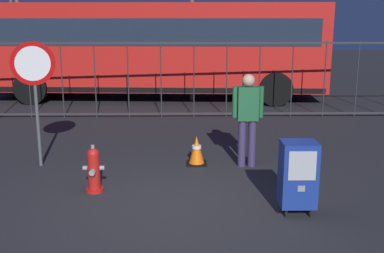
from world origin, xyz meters
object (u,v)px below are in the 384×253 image
object	(u,v)px
newspaper_box_primary	(298,174)
bus_near	(156,45)
pedestrian	(248,115)
traffic_cone	(197,151)
fire_hydrant	(94,170)
stop_sign	(34,78)

from	to	relation	value
newspaper_box_primary	bus_near	size ratio (longest dim) A/B	0.10
bus_near	pedestrian	bearing A→B (deg)	-71.31
newspaper_box_primary	pedestrian	world-z (taller)	pedestrian
traffic_cone	bus_near	world-z (taller)	bus_near
pedestrian	traffic_cone	bearing A→B (deg)	172.51
traffic_cone	newspaper_box_primary	bearing A→B (deg)	-59.16
fire_hydrant	pedestrian	bearing A→B (deg)	25.95
fire_hydrant	traffic_cone	distance (m)	2.10
newspaper_box_primary	bus_near	bearing A→B (deg)	104.70
stop_sign	traffic_cone	size ratio (longest dim) A/B	4.21
fire_hydrant	pedestrian	xyz separation A→B (m)	(2.51, 1.22, 0.60)
traffic_cone	fire_hydrant	bearing A→B (deg)	-140.32
traffic_cone	bus_near	size ratio (longest dim) A/B	0.05
newspaper_box_primary	pedestrian	distance (m)	2.17
fire_hydrant	pedestrian	size ratio (longest dim) A/B	0.45
traffic_cone	pedestrian	bearing A→B (deg)	-7.49
stop_sign	pedestrian	world-z (taller)	stop_sign
pedestrian	traffic_cone	distance (m)	1.14
stop_sign	bus_near	world-z (taller)	bus_near
bus_near	newspaper_box_primary	bearing A→B (deg)	-72.24
bus_near	stop_sign	bearing A→B (deg)	-100.57
traffic_cone	bus_near	xyz separation A→B (m)	(-1.11, 7.06, 1.45)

